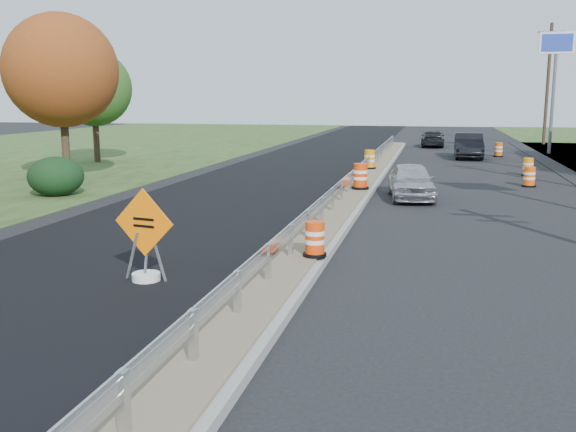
% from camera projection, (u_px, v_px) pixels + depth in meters
% --- Properties ---
extents(ground, '(140.00, 140.00, 0.00)m').
position_uv_depth(ground, '(308.00, 245.00, 16.41)').
color(ground, black).
rests_on(ground, ground).
extents(milled_overlay, '(7.20, 120.00, 0.01)m').
position_uv_depth(milled_overlay, '(251.00, 187.00, 26.96)').
color(milled_overlay, black).
rests_on(milled_overlay, ground).
extents(median, '(1.60, 55.00, 0.23)m').
position_uv_depth(median, '(349.00, 195.00, 24.06)').
color(median, gray).
rests_on(median, ground).
extents(guardrail, '(0.10, 46.15, 0.72)m').
position_uv_depth(guardrail, '(353.00, 176.00, 24.90)').
color(guardrail, silver).
rests_on(guardrail, median).
extents(pylon_sign_north, '(2.20, 0.30, 7.90)m').
position_uv_depth(pylon_sign_north, '(556.00, 54.00, 41.67)').
color(pylon_sign_north, slate).
rests_on(pylon_sign_north, ground).
extents(utility_pole_north, '(1.90, 0.26, 9.40)m').
position_uv_depth(utility_pole_north, '(548.00, 82.00, 50.35)').
color(utility_pole_north, '#473523').
rests_on(utility_pole_north, ground).
extents(hedge_north, '(2.09, 2.09, 1.52)m').
position_uv_depth(hedge_north, '(56.00, 176.00, 24.44)').
color(hedge_north, black).
rests_on(hedge_north, ground).
extents(tree_near_red, '(4.95, 4.95, 7.35)m').
position_uv_depth(tree_near_red, '(61.00, 71.00, 27.96)').
color(tree_near_red, '#473523').
rests_on(tree_near_red, ground).
extents(tree_near_back, '(4.29, 4.29, 6.37)m').
position_uv_depth(tree_near_back, '(94.00, 88.00, 36.41)').
color(tree_near_back, '#473523').
rests_on(tree_near_back, ground).
extents(caution_sign, '(1.38, 0.58, 1.93)m').
position_uv_depth(caution_sign, '(145.00, 258.00, 13.12)').
color(caution_sign, white).
rests_on(caution_sign, ground).
extents(barrel_median_near, '(0.53, 0.53, 0.78)m').
position_uv_depth(barrel_median_near, '(315.00, 240.00, 14.26)').
color(barrel_median_near, black).
rests_on(barrel_median_near, median).
extents(barrel_median_mid, '(0.67, 0.67, 0.98)m').
position_uv_depth(barrel_median_mid, '(360.00, 177.00, 24.71)').
color(barrel_median_mid, black).
rests_on(barrel_median_mid, median).
extents(barrel_median_far, '(0.63, 0.63, 0.93)m').
position_uv_depth(barrel_median_far, '(370.00, 160.00, 31.74)').
color(barrel_median_far, black).
rests_on(barrel_median_far, median).
extents(barrel_shoulder_near, '(0.58, 0.58, 0.84)m').
position_uv_depth(barrel_shoulder_near, '(529.00, 177.00, 27.01)').
color(barrel_shoulder_near, black).
rests_on(barrel_shoulder_near, ground).
extents(barrel_shoulder_mid, '(0.59, 0.59, 0.86)m').
position_uv_depth(barrel_shoulder_mid, '(528.00, 167.00, 30.73)').
color(barrel_shoulder_mid, black).
rests_on(barrel_shoulder_mid, ground).
extents(barrel_shoulder_far, '(0.61, 0.61, 0.89)m').
position_uv_depth(barrel_shoulder_far, '(499.00, 150.00, 40.64)').
color(barrel_shoulder_far, black).
rests_on(barrel_shoulder_far, ground).
extents(car_silver, '(2.08, 4.08, 1.33)m').
position_uv_depth(car_silver, '(411.00, 181.00, 23.80)').
color(car_silver, '#B8B8BD').
rests_on(car_silver, ground).
extents(car_dark_mid, '(1.64, 4.66, 1.54)m').
position_uv_depth(car_dark_mid, '(469.00, 146.00, 39.65)').
color(car_dark_mid, black).
rests_on(car_dark_mid, ground).
extents(car_dark_far, '(1.77, 4.22, 1.22)m').
position_uv_depth(car_dark_far, '(433.00, 139.00, 48.77)').
color(car_dark_far, black).
rests_on(car_dark_far, ground).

